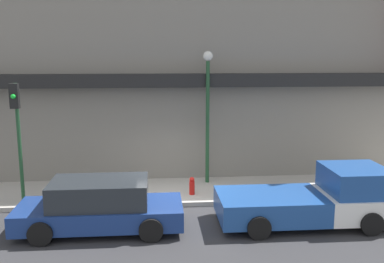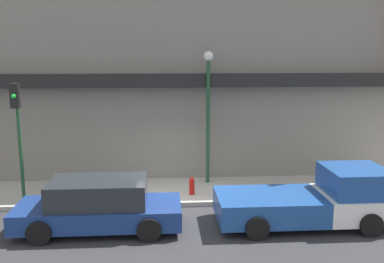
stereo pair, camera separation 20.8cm
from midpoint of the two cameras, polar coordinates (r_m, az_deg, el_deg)
name	(u,v)px [view 2 (the right image)]	position (r m, az deg, el deg)	size (l,w,h in m)	color
ground_plane	(173,207)	(14.51, -2.09, -10.08)	(80.00, 80.00, 0.00)	#2D2D30
sidewalk	(172,191)	(15.86, -2.27, -7.97)	(36.00, 2.93, 0.16)	#ADA89E
building	(170,52)	(18.01, -2.63, 10.49)	(19.80, 3.80, 11.80)	gray
pickup_truck	(316,200)	(13.51, 16.59, -8.71)	(5.21, 2.25, 1.71)	white
parked_car	(99,206)	(12.81, -11.86, -9.65)	(4.74, 2.05, 1.50)	navy
fire_hydrant	(192,186)	(15.18, 0.37, -7.25)	(0.19, 0.19, 0.63)	red
street_lamp	(208,101)	(16.05, 2.54, 4.11)	(0.36, 0.36, 4.99)	#1E4728
traffic_light	(18,122)	(15.00, -21.86, 1.22)	(0.28, 0.42, 3.97)	#1E4728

